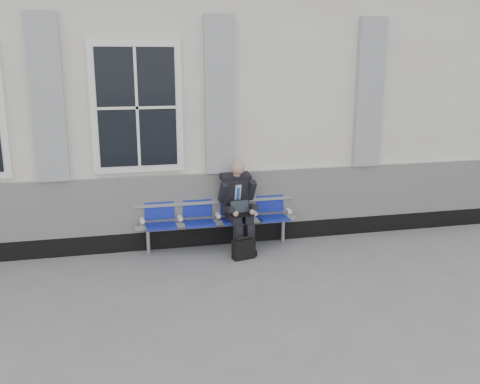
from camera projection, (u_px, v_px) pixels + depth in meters
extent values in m
plane|color=slate|center=(123.00, 289.00, 7.05)|extent=(70.00, 70.00, 0.00)
cube|color=silver|center=(113.00, 106.00, 9.84)|extent=(14.00, 4.00, 4.20)
cube|color=black|center=(120.00, 242.00, 8.40)|extent=(14.00, 0.10, 0.30)
cube|color=silver|center=(118.00, 206.00, 8.25)|extent=(14.00, 0.08, 0.90)
cube|color=#999B9E|center=(48.00, 99.00, 7.62)|extent=(0.45, 0.14, 2.40)
cube|color=#999B9E|center=(219.00, 96.00, 8.18)|extent=(0.45, 0.14, 2.40)
cube|color=#999B9E|center=(369.00, 94.00, 8.74)|extent=(0.45, 0.14, 2.40)
cube|color=white|center=(137.00, 107.00, 7.96)|extent=(1.35, 0.10, 1.95)
cube|color=black|center=(137.00, 108.00, 7.91)|extent=(1.15, 0.02, 1.75)
cube|color=#9EA0A3|center=(217.00, 222.00, 8.52)|extent=(2.60, 0.07, 0.07)
cube|color=#9EA0A3|center=(216.00, 202.00, 8.55)|extent=(2.60, 0.05, 0.05)
cylinder|color=#9EA0A3|center=(148.00, 241.00, 8.33)|extent=(0.06, 0.06, 0.39)
cylinder|color=#9EA0A3|center=(283.00, 231.00, 8.82)|extent=(0.06, 0.06, 0.39)
cube|color=#0C1A92|center=(161.00, 226.00, 8.23)|extent=(0.46, 0.42, 0.07)
cube|color=#0C1A92|center=(159.00, 206.00, 8.37)|extent=(0.46, 0.10, 0.40)
cube|color=#0C1A92|center=(200.00, 223.00, 8.37)|extent=(0.46, 0.42, 0.07)
cube|color=#0C1A92|center=(197.00, 204.00, 8.50)|extent=(0.46, 0.10, 0.40)
cube|color=#0C1A92|center=(237.00, 221.00, 8.50)|extent=(0.46, 0.42, 0.07)
cube|color=#0C1A92|center=(234.00, 202.00, 8.64)|extent=(0.46, 0.10, 0.40)
cube|color=#0C1A92|center=(273.00, 218.00, 8.63)|extent=(0.46, 0.42, 0.07)
cube|color=#0C1A92|center=(269.00, 199.00, 8.77)|extent=(0.46, 0.10, 0.40)
cylinder|color=white|center=(142.00, 221.00, 8.17)|extent=(0.07, 0.12, 0.07)
cylinder|color=white|center=(180.00, 218.00, 8.30)|extent=(0.07, 0.12, 0.07)
cylinder|color=white|center=(218.00, 215.00, 8.44)|extent=(0.07, 0.12, 0.07)
cylinder|color=white|center=(255.00, 213.00, 8.57)|extent=(0.07, 0.12, 0.07)
cylinder|color=white|center=(289.00, 211.00, 8.70)|extent=(0.07, 0.12, 0.07)
cube|color=black|center=(239.00, 253.00, 8.24)|extent=(0.13, 0.26, 0.09)
cube|color=black|center=(251.00, 252.00, 8.30)|extent=(0.13, 0.26, 0.09)
cube|color=black|center=(238.00, 240.00, 8.24)|extent=(0.13, 0.14, 0.47)
cube|color=black|center=(250.00, 238.00, 8.31)|extent=(0.13, 0.14, 0.47)
cube|color=black|center=(234.00, 218.00, 8.36)|extent=(0.18, 0.45, 0.14)
cube|color=black|center=(245.00, 216.00, 8.43)|extent=(0.18, 0.45, 0.14)
cube|color=black|center=(235.00, 195.00, 8.49)|extent=(0.44, 0.37, 0.61)
cube|color=#ABC9E1|center=(238.00, 195.00, 8.38)|extent=(0.11, 0.10, 0.34)
cube|color=#244CAA|center=(238.00, 196.00, 8.38)|extent=(0.05, 0.08, 0.29)
cube|color=black|center=(236.00, 177.00, 8.40)|extent=(0.49, 0.28, 0.14)
cylinder|color=tan|center=(237.00, 174.00, 8.34)|extent=(0.11, 0.11, 0.10)
sphere|color=tan|center=(238.00, 168.00, 8.26)|extent=(0.20, 0.20, 0.20)
cube|color=black|center=(223.00, 192.00, 8.31)|extent=(0.13, 0.28, 0.36)
cube|color=black|center=(251.00, 190.00, 8.46)|extent=(0.13, 0.28, 0.36)
cube|color=black|center=(229.00, 209.00, 8.22)|extent=(0.12, 0.31, 0.14)
cube|color=black|center=(253.00, 207.00, 8.35)|extent=(0.12, 0.31, 0.14)
sphere|color=tan|center=(236.00, 214.00, 8.13)|extent=(0.09, 0.09, 0.09)
sphere|color=tan|center=(252.00, 212.00, 8.22)|extent=(0.09, 0.09, 0.09)
cube|color=black|center=(242.00, 215.00, 8.25)|extent=(0.34, 0.26, 0.02)
cube|color=black|center=(240.00, 206.00, 8.33)|extent=(0.33, 0.12, 0.20)
cube|color=black|center=(240.00, 207.00, 8.32)|extent=(0.30, 0.10, 0.17)
cube|color=black|center=(244.00, 249.00, 8.10)|extent=(0.37, 0.22, 0.31)
cylinder|color=black|center=(244.00, 238.00, 8.05)|extent=(0.27, 0.12, 0.05)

